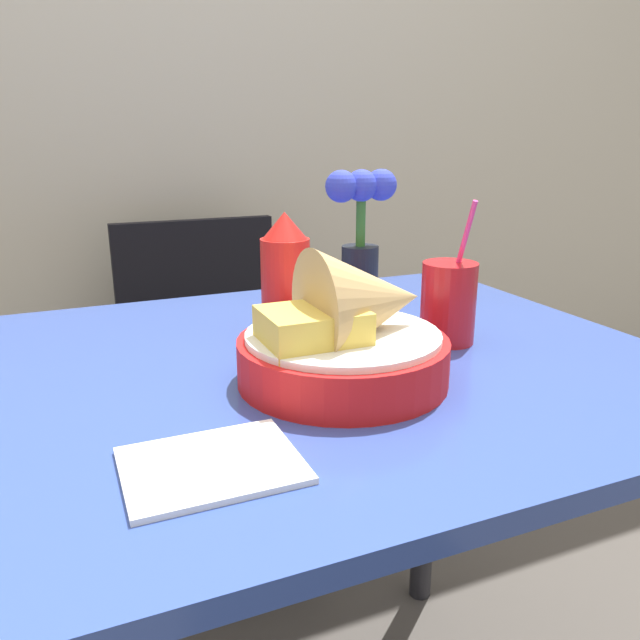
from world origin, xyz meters
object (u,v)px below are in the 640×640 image
object	(u,v)px
ketchup_bottle	(285,276)
flower_vase	(361,229)
food_basket	(350,334)
drink_cup	(448,305)
chair_far_window	(209,363)

from	to	relation	value
ketchup_bottle	flower_vase	size ratio (longest dim) A/B	0.79
food_basket	ketchup_bottle	distance (m)	0.20
food_basket	drink_cup	distance (m)	0.20
food_basket	flower_vase	world-z (taller)	flower_vase
ketchup_bottle	drink_cup	world-z (taller)	drink_cup
chair_far_window	drink_cup	bearing A→B (deg)	-76.49
chair_far_window	food_basket	xyz separation A→B (m)	(-0.01, -0.82, 0.32)
ketchup_bottle	drink_cup	distance (m)	0.24
food_basket	drink_cup	bearing A→B (deg)	21.88
ketchup_bottle	flower_vase	bearing A→B (deg)	31.90
chair_far_window	ketchup_bottle	world-z (taller)	ketchup_bottle
ketchup_bottle	drink_cup	size ratio (longest dim) A/B	0.89
flower_vase	chair_far_window	bearing A→B (deg)	107.36
ketchup_bottle	flower_vase	xyz separation A→B (m)	(0.18, 0.11, 0.04)
food_basket	drink_cup	world-z (taller)	drink_cup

